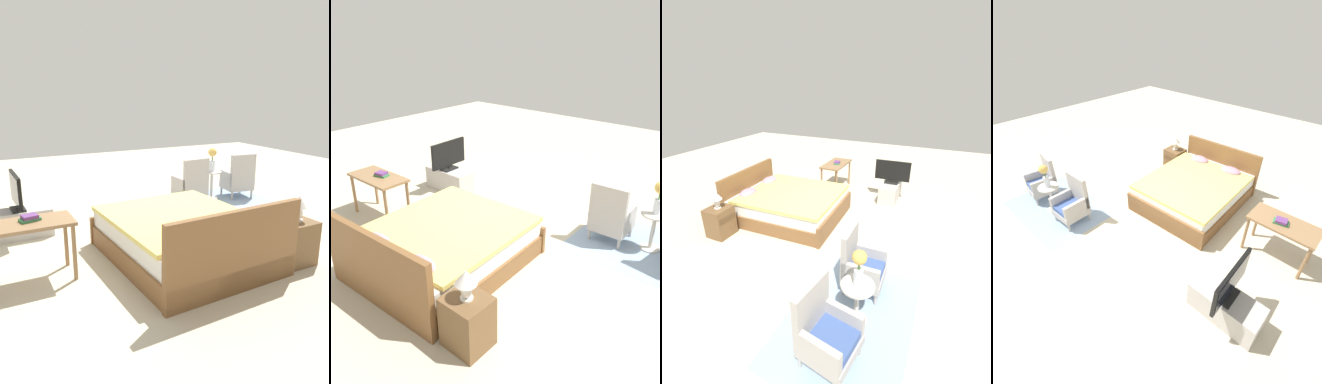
{
  "view_description": "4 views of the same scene",
  "coord_description": "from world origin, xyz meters",
  "views": [
    {
      "loc": [
        2.48,
        5.05,
        2.15
      ],
      "look_at": [
        -0.05,
        0.21,
        0.68
      ],
      "focal_mm": 35.0,
      "sensor_mm": 36.0,
      "label": 1
    },
    {
      "loc": [
        -3.16,
        3.87,
        2.98
      ],
      "look_at": [
        0.09,
        0.07,
        0.75
      ],
      "focal_mm": 35.0,
      "sensor_mm": 36.0,
      "label": 2
    },
    {
      "loc": [
        -4.08,
        -1.78,
        2.75
      ],
      "look_at": [
        0.07,
        0.17,
        0.76
      ],
      "focal_mm": 24.0,
      "sensor_mm": 36.0,
      "label": 3
    },
    {
      "loc": [
        2.6,
        -2.72,
        3.41
      ],
      "look_at": [
        0.07,
        -0.01,
        0.79
      ],
      "focal_mm": 24.0,
      "sensor_mm": 36.0,
      "label": 4
    }
  ],
  "objects": [
    {
      "name": "book_stack",
      "position": [
        1.97,
        0.75,
        0.76
      ],
      "size": [
        0.25,
        0.18,
        0.07
      ],
      "color": "#337A47",
      "rests_on": "vanity_desk"
    },
    {
      "name": "ground_plane",
      "position": [
        0.0,
        0.0,
        0.0
      ],
      "size": [
        16.0,
        16.0,
        0.0
      ],
      "primitive_type": "plane",
      "color": "beige"
    },
    {
      "name": "nightstand",
      "position": [
        -1.08,
        1.87,
        0.29
      ],
      "size": [
        0.44,
        0.41,
        0.57
      ],
      "color": "brown",
      "rests_on": "ground_plane"
    },
    {
      "name": "armchair_by_window_right",
      "position": [
        -1.26,
        -0.98,
        0.38
      ],
      "size": [
        0.56,
        0.56,
        0.92
      ],
      "color": "#ADA8A3",
      "rests_on": "floor_rug"
    },
    {
      "name": "flower_vase",
      "position": [
        -1.84,
        -1.13,
        0.87
      ],
      "size": [
        0.17,
        0.17,
        0.48
      ],
      "color": "silver",
      "rests_on": "side_table"
    },
    {
      "name": "floor_rug",
      "position": [
        -1.84,
        -1.04,
        0.0
      ],
      "size": [
        2.1,
        1.5,
        0.01
      ],
      "color": "#8EA8C6",
      "rests_on": "ground_plane"
    },
    {
      "name": "tv_flatscreen",
      "position": [
        1.96,
        -0.72,
        0.72
      ],
      "size": [
        0.21,
        0.83,
        0.56
      ],
      "color": "black",
      "rests_on": "tv_stand"
    },
    {
      "name": "bed",
      "position": [
        0.13,
        1.12,
        0.3
      ],
      "size": [
        1.9,
        2.27,
        0.96
      ],
      "color": "brown",
      "rests_on": "ground_plane"
    },
    {
      "name": "table_lamp",
      "position": [
        -1.08,
        1.87,
        0.79
      ],
      "size": [
        0.22,
        0.22,
        0.33
      ],
      "color": "silver",
      "rests_on": "nightstand"
    },
    {
      "name": "vanity_desk",
      "position": [
        2.02,
        0.79,
        0.62
      ],
      "size": [
        1.04,
        0.52,
        0.72
      ],
      "color": "#8E6B47",
      "rests_on": "ground_plane"
    },
    {
      "name": "tv_stand",
      "position": [
        1.95,
        -0.72,
        0.21
      ],
      "size": [
        0.96,
        0.4,
        0.43
      ],
      "color": "#B7B2AD",
      "rests_on": "ground_plane"
    },
    {
      "name": "side_table",
      "position": [
        -1.84,
        -1.13,
        0.36
      ],
      "size": [
        0.4,
        0.4,
        0.58
      ],
      "color": "beige",
      "rests_on": "ground_plane"
    }
  ]
}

